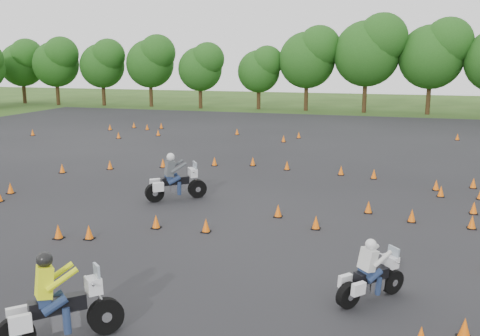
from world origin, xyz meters
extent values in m
plane|color=#2D5119|center=(0.00, 0.00, 0.00)|extent=(140.00, 140.00, 0.00)
plane|color=black|center=(0.00, 6.00, 0.01)|extent=(62.00, 62.00, 0.00)
cone|color=#FF660A|center=(-9.54, 1.56, 0.23)|extent=(0.26, 0.26, 0.45)
cone|color=#FF660A|center=(0.27, -0.90, 0.23)|extent=(0.26, 0.26, 0.45)
cone|color=#FF660A|center=(-8.03, 7.24, 0.23)|extent=(0.26, 0.26, 0.45)
cone|color=#FF660A|center=(9.60, 8.22, 0.23)|extent=(0.26, 0.26, 0.45)
cone|color=#FF660A|center=(2.20, 1.48, 0.23)|extent=(0.26, 0.26, 0.45)
cone|color=#FF660A|center=(-10.75, 18.92, 0.23)|extent=(0.26, 0.26, 0.45)
cone|color=#FF660A|center=(6.88, 2.23, 0.23)|extent=(0.26, 0.26, 0.45)
cone|color=#FF660A|center=(3.66, 9.27, 0.23)|extent=(0.26, 0.26, 0.45)
cone|color=#FF660A|center=(7.79, -5.86, 0.23)|extent=(0.26, 0.26, 0.45)
cone|color=#FF660A|center=(8.11, 6.24, 0.23)|extent=(0.26, 0.26, 0.45)
cone|color=#FF660A|center=(5.34, 2.93, 0.23)|extent=(0.26, 0.26, 0.45)
cone|color=#FF660A|center=(-3.09, -2.63, 0.23)|extent=(0.26, 0.26, 0.45)
cone|color=#FF660A|center=(-15.76, 20.66, 0.23)|extent=(0.26, 0.26, 0.45)
cone|color=#FF660A|center=(-4.07, -2.86, 0.23)|extent=(0.26, 0.26, 0.45)
cone|color=#FF660A|center=(-12.98, 21.62, 0.23)|extent=(0.26, 0.26, 0.45)
cone|color=#FF660A|center=(-0.56, 20.72, 0.23)|extent=(0.26, 0.26, 0.45)
cone|color=#FF660A|center=(10.28, 22.97, 0.23)|extent=(0.26, 0.26, 0.45)
cone|color=#FF660A|center=(-19.74, 16.38, 0.23)|extent=(0.26, 0.26, 0.45)
cone|color=#FF660A|center=(-14.60, 22.50, 0.23)|extent=(0.26, 0.26, 0.45)
cone|color=#FF660A|center=(-3.12, 9.68, 0.23)|extent=(0.26, 0.26, 0.45)
cone|color=#FF660A|center=(7.98, 7.34, 0.23)|extent=(0.26, 0.26, 0.45)
cone|color=#FF660A|center=(-9.87, 5.76, 0.23)|extent=(0.26, 0.26, 0.45)
cone|color=#FF660A|center=(8.83, 2.03, 0.23)|extent=(0.26, 0.26, 0.45)
cone|color=#FF660A|center=(9.11, 3.93, 0.23)|extent=(0.26, 0.26, 0.45)
cone|color=#FF660A|center=(5.26, 8.87, 0.23)|extent=(0.26, 0.26, 0.45)
cone|color=#FF660A|center=(-1.14, 10.25, 0.23)|extent=(0.26, 0.26, 0.45)
cone|color=#FF660A|center=(-1.51, -0.99, 0.23)|extent=(0.26, 0.26, 0.45)
cone|color=#FF660A|center=(3.74, 0.48, 0.23)|extent=(0.26, 0.26, 0.45)
cone|color=#FF660A|center=(-5.32, 21.12, 0.23)|extent=(0.26, 0.26, 0.45)
cone|color=#FF660A|center=(-12.23, 22.67, 0.23)|extent=(0.26, 0.26, 0.45)
cone|color=#FF660A|center=(-1.24, 18.66, 0.23)|extent=(0.26, 0.26, 0.45)
cone|color=#FF660A|center=(-5.57, 8.46, 0.23)|extent=(0.26, 0.26, 0.45)
cone|color=#FF660A|center=(-12.91, 16.90, 0.23)|extent=(0.26, 0.26, 0.45)
cone|color=#FF660A|center=(0.84, 9.71, 0.23)|extent=(0.26, 0.26, 0.45)
camera|label=1|loc=(6.21, -16.91, 5.76)|focal=40.00mm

